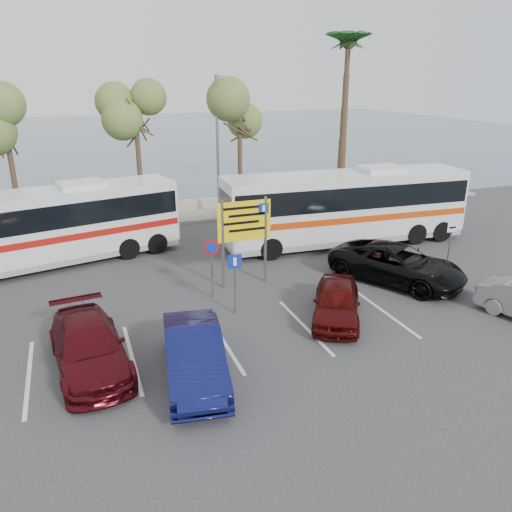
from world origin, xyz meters
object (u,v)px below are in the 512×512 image
object	(u,v)px
street_lamp_right	(218,140)
coach_bus_right	(345,209)
direction_sign	(244,228)
car_red	(337,302)
suv_black	(397,264)
car_blue	(194,355)
car_maroon	(89,347)
pedestrian_far	(381,223)
coach_bus_left	(46,230)

from	to	relation	value
street_lamp_right	coach_bus_right	bearing A→B (deg)	-57.34
direction_sign	coach_bus_right	bearing A→B (deg)	26.95
car_red	suv_black	distance (m)	4.58
coach_bus_right	car_blue	world-z (taller)	coach_bus_right
car_maroon	pedestrian_far	world-z (taller)	pedestrian_far
street_lamp_right	pedestrian_far	world-z (taller)	street_lamp_right
car_blue	suv_black	distance (m)	10.36
coach_bus_right	suv_black	bearing A→B (deg)	-95.48
car_maroon	pedestrian_far	bearing A→B (deg)	20.92
coach_bus_right	car_red	size ratio (longest dim) A/B	3.18
coach_bus_left	suv_black	xyz separation A→B (m)	(13.50, -7.04, -0.92)
coach_bus_left	pedestrian_far	bearing A→B (deg)	-6.45
car_maroon	street_lamp_right	bearing A→B (deg)	54.47
car_red	pedestrian_far	xyz separation A→B (m)	(6.73, 7.38, 0.16)
pedestrian_far	coach_bus_left	bearing A→B (deg)	71.99
coach_bus_right	pedestrian_far	xyz separation A→B (m)	(2.20, 0.00, -0.96)
direction_sign	suv_black	distance (m)	6.51
coach_bus_right	pedestrian_far	bearing A→B (deg)	0.00
car_blue	pedestrian_far	xyz separation A→B (m)	(12.26, 9.21, 0.09)
direction_sign	suv_black	xyz separation A→B (m)	(6.00, -1.90, -1.66)
street_lamp_right	car_blue	xyz separation A→B (m)	(-5.56, -16.23, -3.86)
car_blue	suv_black	world-z (taller)	suv_black
coach_bus_left	coach_bus_right	size ratio (longest dim) A/B	0.95
car_maroon	car_blue	bearing A→B (deg)	-36.37
direction_sign	coach_bus_right	size ratio (longest dim) A/B	0.29
direction_sign	car_maroon	xyz separation A→B (m)	(-6.29, -4.31, -1.74)
car_red	suv_black	size ratio (longest dim) A/B	0.71
coach_bus_left	car_blue	world-z (taller)	coach_bus_left
coach_bus_right	car_blue	bearing A→B (deg)	-137.52
coach_bus_right	car_red	bearing A→B (deg)	-121.52
coach_bus_right	coach_bus_left	bearing A→B (deg)	172.55
coach_bus_left	car_blue	bearing A→B (deg)	-70.34
car_red	direction_sign	bearing A→B (deg)	146.10
coach_bus_left	pedestrian_far	world-z (taller)	coach_bus_left
car_maroon	suv_black	world-z (taller)	suv_black
coach_bus_left	suv_black	world-z (taller)	coach_bus_left
car_maroon	coach_bus_right	bearing A→B (deg)	24.75
street_lamp_right	direction_sign	xyz separation A→B (m)	(-2.00, -10.32, -2.17)
street_lamp_right	car_maroon	distance (m)	17.26
coach_bus_left	car_blue	xyz separation A→B (m)	(3.94, -11.04, -0.95)
coach_bus_left	car_red	world-z (taller)	coach_bus_left
suv_black	car_red	bearing A→B (deg)	178.98
car_blue	suv_black	bearing A→B (deg)	31.18
street_lamp_right	coach_bus_right	world-z (taller)	street_lamp_right
direction_sign	suv_black	world-z (taller)	direction_sign
coach_bus_left	pedestrian_far	distance (m)	16.33
car_blue	car_red	size ratio (longest dim) A/B	1.14
car_maroon	car_red	size ratio (longest dim) A/B	1.21
direction_sign	suv_black	bearing A→B (deg)	-17.62
car_red	pedestrian_far	size ratio (longest dim) A/B	2.36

